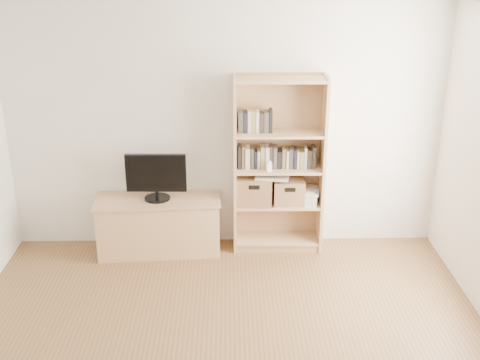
{
  "coord_description": "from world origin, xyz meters",
  "views": [
    {
      "loc": [
        0.04,
        -3.46,
        3.08
      ],
      "look_at": [
        0.15,
        1.9,
        0.95
      ],
      "focal_mm": 45.0,
      "sensor_mm": 36.0,
      "label": 1
    }
  ],
  "objects_px": {
    "bookshelf": "(279,166)",
    "basket_right": "(289,191)",
    "tv_stand": "(159,226)",
    "laptop": "(272,176)",
    "baby_monitor": "(269,167)",
    "television": "(156,177)",
    "basket_left": "(254,190)"
  },
  "relations": [
    {
      "from": "baby_monitor",
      "to": "tv_stand",
      "type": "bearing_deg",
      "value": 169.02
    },
    {
      "from": "basket_left",
      "to": "basket_right",
      "type": "relative_size",
      "value": 1.14
    },
    {
      "from": "television",
      "to": "baby_monitor",
      "type": "xyz_separation_m",
      "value": [
        1.15,
        -0.03,
        0.12
      ]
    },
    {
      "from": "tv_stand",
      "to": "baby_monitor",
      "type": "relative_size",
      "value": 13.1
    },
    {
      "from": "television",
      "to": "baby_monitor",
      "type": "bearing_deg",
      "value": -0.42
    },
    {
      "from": "bookshelf",
      "to": "baby_monitor",
      "type": "bearing_deg",
      "value": -135.0
    },
    {
      "from": "tv_stand",
      "to": "basket_right",
      "type": "relative_size",
      "value": 3.95
    },
    {
      "from": "bookshelf",
      "to": "laptop",
      "type": "bearing_deg",
      "value": -158.64
    },
    {
      "from": "laptop",
      "to": "baby_monitor",
      "type": "bearing_deg",
      "value": -107.02
    },
    {
      "from": "basket_left",
      "to": "basket_right",
      "type": "height_order",
      "value": "basket_left"
    },
    {
      "from": "tv_stand",
      "to": "basket_left",
      "type": "xyz_separation_m",
      "value": [
        1.01,
        0.07,
        0.38
      ]
    },
    {
      "from": "tv_stand",
      "to": "basket_right",
      "type": "height_order",
      "value": "basket_right"
    },
    {
      "from": "laptop",
      "to": "television",
      "type": "bearing_deg",
      "value": -167.49
    },
    {
      "from": "bookshelf",
      "to": "basket_right",
      "type": "bearing_deg",
      "value": -2.6
    },
    {
      "from": "bookshelf",
      "to": "television",
      "type": "bearing_deg",
      "value": -176.34
    },
    {
      "from": "baby_monitor",
      "to": "basket_right",
      "type": "distance_m",
      "value": 0.39
    },
    {
      "from": "basket_right",
      "to": "laptop",
      "type": "bearing_deg",
      "value": -173.27
    },
    {
      "from": "bookshelf",
      "to": "basket_right",
      "type": "height_order",
      "value": "bookshelf"
    },
    {
      "from": "television",
      "to": "baby_monitor",
      "type": "relative_size",
      "value": 6.45
    },
    {
      "from": "bookshelf",
      "to": "laptop",
      "type": "xyz_separation_m",
      "value": [
        -0.06,
        -0.02,
        -0.1
      ]
    },
    {
      "from": "bookshelf",
      "to": "laptop",
      "type": "height_order",
      "value": "bookshelf"
    },
    {
      "from": "baby_monitor",
      "to": "basket_right",
      "type": "height_order",
      "value": "baby_monitor"
    },
    {
      "from": "laptop",
      "to": "basket_right",
      "type": "bearing_deg",
      "value": 16.2
    },
    {
      "from": "bookshelf",
      "to": "television",
      "type": "xyz_separation_m",
      "value": [
        -1.26,
        -0.07,
        -0.09
      ]
    },
    {
      "from": "basket_right",
      "to": "laptop",
      "type": "xyz_separation_m",
      "value": [
        -0.18,
        -0.02,
        0.18
      ]
    },
    {
      "from": "basket_left",
      "to": "tv_stand",
      "type": "bearing_deg",
      "value": -172.91
    },
    {
      "from": "television",
      "to": "laptop",
      "type": "distance_m",
      "value": 1.19
    },
    {
      "from": "bookshelf",
      "to": "basket_right",
      "type": "relative_size",
      "value": 5.88
    },
    {
      "from": "tv_stand",
      "to": "television",
      "type": "distance_m",
      "value": 0.56
    },
    {
      "from": "television",
      "to": "basket_right",
      "type": "relative_size",
      "value": 1.95
    },
    {
      "from": "bookshelf",
      "to": "laptop",
      "type": "distance_m",
      "value": 0.12
    },
    {
      "from": "basket_left",
      "to": "basket_right",
      "type": "xyz_separation_m",
      "value": [
        0.36,
        -0.0,
        -0.02
      ]
    }
  ]
}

